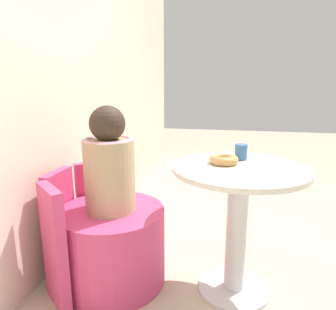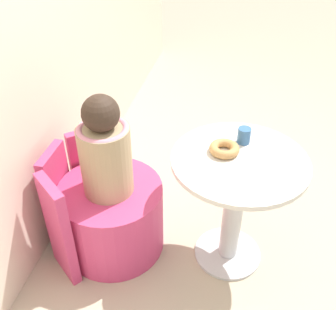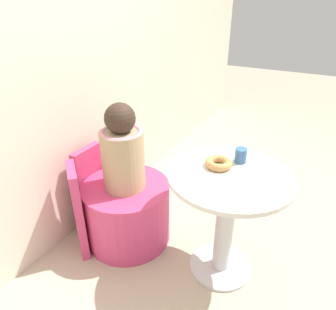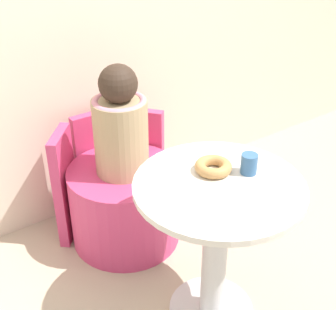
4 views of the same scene
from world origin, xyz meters
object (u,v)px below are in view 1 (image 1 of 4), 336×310
(round_table, at_px, (238,206))
(cup, at_px, (241,152))
(tub_chair, at_px, (113,245))
(donut, at_px, (224,159))
(child_figure, at_px, (109,164))

(round_table, distance_m, cup, 0.28)
(round_table, bearing_deg, tub_chair, 94.61)
(tub_chair, relative_size, donut, 3.87)
(round_table, distance_m, donut, 0.24)
(round_table, xyz_separation_m, tub_chair, (-0.05, 0.65, -0.26))
(child_figure, bearing_deg, cup, -73.63)
(round_table, relative_size, cup, 8.39)
(child_figure, distance_m, cup, 0.69)
(tub_chair, bearing_deg, child_figure, 0.00)
(donut, bearing_deg, round_table, -113.79)
(donut, xyz_separation_m, cup, (0.11, -0.09, 0.02))
(cup, bearing_deg, tub_chair, 106.37)
(tub_chair, relative_size, cup, 6.96)
(child_figure, height_order, donut, child_figure)
(tub_chair, height_order, child_figure, child_figure)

